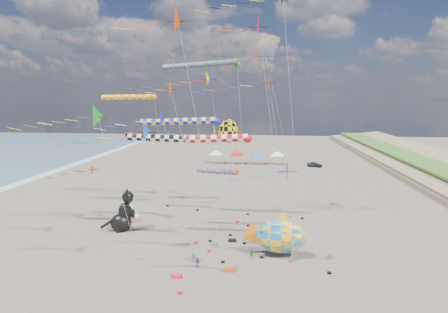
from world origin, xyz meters
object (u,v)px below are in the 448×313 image
Objects in this scene: cat_inflatable at (123,210)px; person_adult at (194,255)px; child_blue at (198,262)px; parked_car at (315,164)px; fish_inflatable at (280,237)px; child_green at (251,254)px.

person_adult is (10.05, -7.23, -1.80)m from cat_inflatable.
child_blue is at bearing -58.55° from cat_inflatable.
child_blue is at bearing 176.12° from parked_car.
cat_inflatable is 19.10m from fish_inflatable.
parked_car is (28.86, 43.55, -1.96)m from cat_inflatable.
cat_inflatable reaches higher than fish_inflatable.
child_green is at bearing -4.61° from person_adult.
parked_car is at bearing 108.41° from child_green.
cat_inflatable is 5.06× the size of child_blue.
child_green is (-2.78, -0.64, -1.64)m from fish_inflatable.
child_green is 1.01× the size of child_blue.
fish_inflatable is 4.39× the size of person_adult.
parked_car reaches higher than child_green.
cat_inflatable is at bearing -167.14° from child_green.
child_green is at bearing -179.48° from parked_car.
person_adult is at bearing -56.54° from cat_inflatable.
person_adult is at bearing 83.79° from child_blue.
cat_inflatable reaches higher than child_blue.
child_blue is (-4.99, -2.35, -0.00)m from child_green.
child_green is at bearing -41.38° from cat_inflatable.
fish_inflatable is 49.91m from parked_car.
child_green is (15.59, -5.86, -2.06)m from cat_inflatable.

